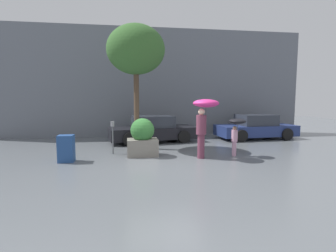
# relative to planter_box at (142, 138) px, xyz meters

# --- Properties ---
(ground_plane) EXTENTS (40.00, 40.00, 0.00)m
(ground_plane) POSITION_rel_planter_box_xyz_m (0.62, -1.20, -0.67)
(ground_plane) COLOR slate
(building_facade) EXTENTS (18.00, 0.30, 6.00)m
(building_facade) POSITION_rel_planter_box_xyz_m (0.62, 5.30, 2.33)
(building_facade) COLOR slate
(building_facade) RESTS_ON ground
(planter_box) EXTENTS (1.12, 0.88, 1.39)m
(planter_box) POSITION_rel_planter_box_xyz_m (0.00, 0.00, 0.00)
(planter_box) COLOR gray
(planter_box) RESTS_ON ground
(person_adult) EXTENTS (0.91, 0.91, 2.09)m
(person_adult) POSITION_rel_planter_box_xyz_m (2.12, -0.71, 0.89)
(person_adult) COLOR brown
(person_adult) RESTS_ON ground
(person_child) EXTENTS (0.62, 0.62, 1.39)m
(person_child) POSITION_rel_planter_box_xyz_m (3.39, -0.58, 0.39)
(person_child) COLOR #D199B7
(person_child) RESTS_ON ground
(parked_car_near) EXTENTS (4.41, 2.40, 1.27)m
(parked_car_near) POSITION_rel_planter_box_xyz_m (0.68, 3.14, -0.10)
(parked_car_near) COLOR black
(parked_car_near) RESTS_ON ground
(parked_car_far) EXTENTS (4.19, 2.13, 1.27)m
(parked_car_far) POSITION_rel_planter_box_xyz_m (6.14, 3.30, -0.10)
(parked_car_far) COLOR navy
(parked_car_far) RESTS_ON ground
(street_tree) EXTENTS (2.40, 2.40, 5.13)m
(street_tree) POSITION_rel_planter_box_xyz_m (-0.15, 1.52, 3.41)
(street_tree) COLOR brown
(street_tree) RESTS_ON ground
(parking_meter) EXTENTS (0.14, 0.14, 1.25)m
(parking_meter) POSITION_rel_planter_box_xyz_m (-1.10, 0.49, 0.23)
(parking_meter) COLOR #595B60
(parking_meter) RESTS_ON ground
(newspaper_box) EXTENTS (0.50, 0.44, 0.90)m
(newspaper_box) POSITION_rel_planter_box_xyz_m (-2.58, -0.54, -0.22)
(newspaper_box) COLOR navy
(newspaper_box) RESTS_ON ground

